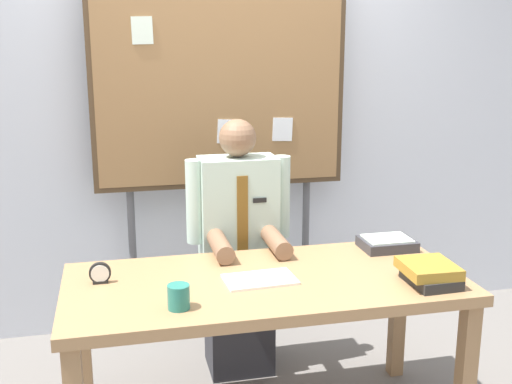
% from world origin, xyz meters
% --- Properties ---
extents(back_wall, '(6.40, 0.08, 2.70)m').
position_xyz_m(back_wall, '(0.00, 1.29, 1.35)').
color(back_wall, silver).
rests_on(back_wall, ground_plane).
extents(desk, '(1.75, 0.79, 0.75)m').
position_xyz_m(desk, '(0.00, 0.00, 0.66)').
color(desk, '#9E754C').
rests_on(desk, ground_plane).
extents(person, '(0.55, 0.56, 1.38)m').
position_xyz_m(person, '(0.00, 0.59, 0.64)').
color(person, '#2D2D33').
rests_on(person, ground_plane).
extents(bulletin_board, '(1.48, 0.09, 2.16)m').
position_xyz_m(bulletin_board, '(-0.00, 1.08, 1.52)').
color(bulletin_board, '#4C3823').
rests_on(bulletin_board, ground_plane).
extents(book_stack, '(0.23, 0.25, 0.09)m').
position_xyz_m(book_stack, '(0.67, -0.22, 0.80)').
color(book_stack, '#262626').
rests_on(book_stack, desk).
extents(open_notebook, '(0.32, 0.21, 0.01)m').
position_xyz_m(open_notebook, '(-0.03, -0.02, 0.76)').
color(open_notebook, white).
rests_on(open_notebook, desk).
extents(desk_clock, '(0.09, 0.04, 0.09)m').
position_xyz_m(desk_clock, '(-0.71, 0.11, 0.79)').
color(desk_clock, black).
rests_on(desk_clock, desk).
extents(coffee_mug, '(0.09, 0.09, 0.10)m').
position_xyz_m(coffee_mug, '(-0.40, -0.23, 0.80)').
color(coffee_mug, '#267266').
rests_on(coffee_mug, desk).
extents(paper_tray, '(0.26, 0.20, 0.06)m').
position_xyz_m(paper_tray, '(0.69, 0.26, 0.78)').
color(paper_tray, '#333338').
rests_on(paper_tray, desk).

